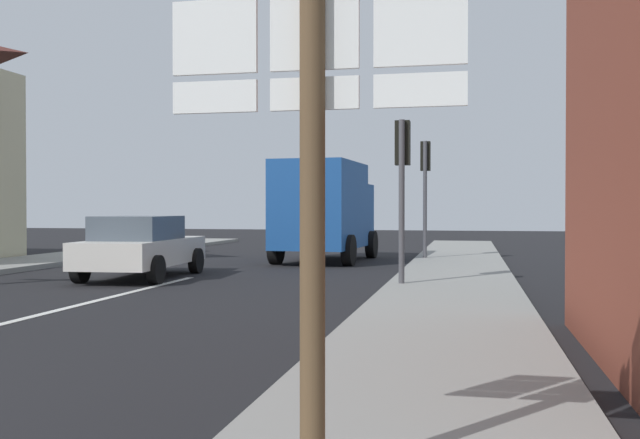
# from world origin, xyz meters

# --- Properties ---
(ground_plane) EXTENTS (80.00, 80.00, 0.00)m
(ground_plane) POSITION_xyz_m (0.00, 10.00, 0.00)
(ground_plane) COLOR black
(sidewalk_right) EXTENTS (2.61, 44.00, 0.14)m
(sidewalk_right) POSITION_xyz_m (6.15, 8.00, 0.07)
(sidewalk_right) COLOR gray
(sidewalk_right) RESTS_ON ground
(lane_centre_stripe) EXTENTS (0.16, 12.00, 0.01)m
(lane_centre_stripe) POSITION_xyz_m (0.00, 6.00, 0.01)
(lane_centre_stripe) COLOR silver
(lane_centre_stripe) RESTS_ON ground
(sedan_far) EXTENTS (2.16, 4.30, 1.47)m
(sedan_far) POSITION_xyz_m (-1.11, 11.68, 0.76)
(sedan_far) COLOR beige
(sedan_far) RESTS_ON ground
(delivery_truck) EXTENTS (2.72, 5.11, 3.05)m
(delivery_truck) POSITION_xyz_m (2.09, 17.74, 1.65)
(delivery_truck) COLOR #19478C
(delivery_truck) RESTS_ON ground
(route_sign_post) EXTENTS (1.66, 0.14, 3.20)m
(route_sign_post) POSITION_xyz_m (5.65, -0.01, 2.00)
(route_sign_post) COLOR brown
(route_sign_post) RESTS_ON ground
(traffic_light_far_right) EXTENTS (0.30, 0.49, 3.71)m
(traffic_light_far_right) POSITION_xyz_m (5.15, 18.24, 2.75)
(traffic_light_far_right) COLOR #47474C
(traffic_light_far_right) RESTS_ON ground
(traffic_light_near_right) EXTENTS (0.30, 0.49, 3.43)m
(traffic_light_near_right) POSITION_xyz_m (5.15, 10.64, 2.54)
(traffic_light_near_right) COLOR #47474C
(traffic_light_near_right) RESTS_ON ground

